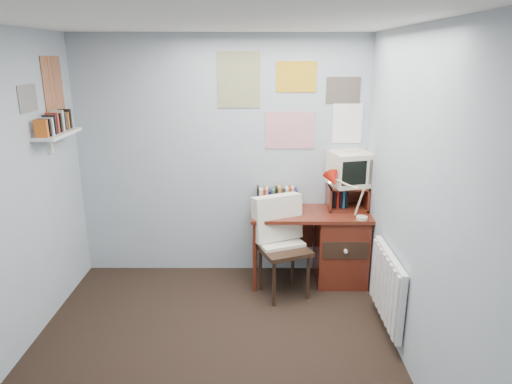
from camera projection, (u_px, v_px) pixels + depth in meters
ground at (209, 372)px, 3.43m from camera, size 3.50×3.50×0.00m
back_wall at (222, 159)px, 4.74m from camera, size 3.00×0.02×2.50m
right_wall at (426, 216)px, 3.06m from camera, size 0.02×3.50×2.50m
ceiling at (196, 18)px, 2.71m from camera, size 3.00×3.50×0.02m
desk at (335, 244)px, 4.73m from camera, size 1.20×0.55×0.76m
desk_chair at (284, 250)px, 4.41m from camera, size 0.62×0.61×0.95m
desk_lamp at (363, 200)px, 4.35m from camera, size 0.31×0.27×0.40m
tv_riser at (347, 197)px, 4.69m from camera, size 0.40×0.30×0.25m
crt_tv at (350, 167)px, 4.62m from camera, size 0.47×0.45×0.37m
book_row at (286, 196)px, 4.77m from camera, size 0.60×0.14×0.22m
radiator at (387, 287)px, 3.83m from camera, size 0.09×0.80×0.60m
wall_shelf at (57, 134)px, 4.02m from camera, size 0.20×0.62×0.24m
posters_back at (291, 100)px, 4.56m from camera, size 1.20×0.01×0.90m
posters_left at (41, 90)px, 3.91m from camera, size 0.01×0.70×0.60m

